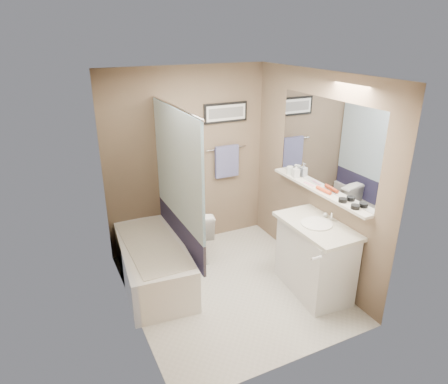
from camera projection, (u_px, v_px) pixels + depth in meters
name	position (u px, v px, depth m)	size (l,w,h in m)	color
ground	(230.00, 287.00, 4.65)	(2.50, 2.50, 0.00)	beige
ceiling	(231.00, 77.00, 3.75)	(2.20, 2.50, 0.04)	white
wall_back	(188.00, 160.00, 5.22)	(2.20, 0.04, 2.40)	brown
wall_front	(300.00, 245.00, 3.17)	(2.20, 0.04, 2.40)	brown
wall_left	(128.00, 211.00, 3.76)	(0.04, 2.50, 2.40)	brown
wall_right	(313.00, 177.00, 4.64)	(0.04, 2.50, 2.40)	brown
tile_surround	(118.00, 211.00, 4.25)	(0.02, 1.55, 2.00)	#C4B494
curtain_rod	(175.00, 107.00, 4.13)	(0.02, 0.02, 1.55)	silver
curtain_upper	(177.00, 166.00, 4.38)	(0.03, 1.45, 1.28)	white
curtain_lower	(180.00, 232.00, 4.69)	(0.03, 1.45, 0.36)	#2B284B
mirror	(326.00, 145.00, 4.36)	(0.02, 1.60, 1.00)	silver
shelf	(317.00, 190.00, 4.53)	(0.12, 1.60, 0.03)	silver
towel_bar	(226.00, 148.00, 5.40)	(0.02, 0.02, 0.60)	silver
towel	(227.00, 161.00, 5.45)	(0.34, 0.05, 0.44)	#8084BB
art_frame	(226.00, 113.00, 5.23)	(0.62, 0.03, 0.26)	black
art_mat	(226.00, 113.00, 5.22)	(0.56, 0.00, 0.20)	white
art_image	(226.00, 113.00, 5.21)	(0.50, 0.00, 0.13)	#595959
door	(351.00, 252.00, 3.46)	(0.80, 0.02, 2.00)	silver
door_handle	(316.00, 258.00, 3.37)	(0.02, 0.02, 0.10)	silver
bathtub	(153.00, 263.00, 4.68)	(0.70, 1.50, 0.50)	white
tub_rim	(152.00, 245.00, 4.58)	(0.56, 1.36, 0.02)	silver
toilet	(196.00, 232.00, 5.20)	(0.38, 0.67, 0.69)	white
vanity	(315.00, 259.00, 4.48)	(0.50, 0.90, 0.80)	silver
countertop	(317.00, 226.00, 4.32)	(0.54, 0.96, 0.04)	beige
sink_basin	(317.00, 224.00, 4.31)	(0.34, 0.34, 0.01)	white
faucet_spout	(332.00, 217.00, 4.37)	(0.02, 0.02, 0.10)	silver
faucet_knob	(326.00, 215.00, 4.46)	(0.05, 0.05, 0.05)	silver
candle_bowl_near	(355.00, 207.00, 4.02)	(0.09, 0.09, 0.04)	black
candle_bowl_far	(343.00, 200.00, 4.17)	(0.09, 0.09, 0.04)	black
hair_brush_front	(324.00, 190.00, 4.43)	(0.04, 0.04, 0.22)	#E0471F
pink_comb	(309.00, 184.00, 4.65)	(0.03, 0.16, 0.01)	pink
glass_jar	(290.00, 170.00, 4.96)	(0.08, 0.08, 0.10)	silver
soap_bottle	(296.00, 171.00, 4.85)	(0.07, 0.08, 0.17)	#999999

